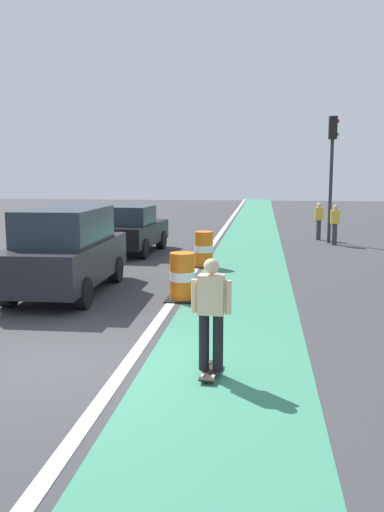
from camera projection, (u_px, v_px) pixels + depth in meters
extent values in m
plane|color=#38383A|center=(66.00, 366.00, 8.13)|extent=(100.00, 100.00, 0.00)
cube|color=#387F60|center=(249.00, 253.00, 19.58)|extent=(2.50, 80.00, 0.01)
cube|color=silver|center=(207.00, 252.00, 19.77)|extent=(0.20, 80.00, 0.01)
cube|color=black|center=(211.00, 371.00, 7.74)|extent=(0.27, 0.81, 0.02)
cylinder|color=silver|center=(208.00, 365.00, 8.01)|extent=(0.05, 0.11, 0.11)
cylinder|color=silver|center=(219.00, 366.00, 7.98)|extent=(0.05, 0.11, 0.11)
cylinder|color=silver|center=(202.00, 378.00, 7.50)|extent=(0.05, 0.11, 0.11)
cylinder|color=silver|center=(213.00, 379.00, 7.47)|extent=(0.05, 0.11, 0.11)
cylinder|color=black|center=(204.00, 342.00, 7.69)|extent=(0.15, 0.15, 0.82)
cylinder|color=black|center=(218.00, 343.00, 7.65)|extent=(0.15, 0.15, 0.82)
cube|color=beige|center=(211.00, 295.00, 7.57)|extent=(0.37, 0.24, 0.56)
cylinder|color=beige|center=(194.00, 296.00, 7.62)|extent=(0.09, 0.09, 0.48)
cylinder|color=beige|center=(228.00, 297.00, 7.53)|extent=(0.09, 0.09, 0.48)
sphere|color=beige|center=(211.00, 266.00, 7.51)|extent=(0.22, 0.22, 0.22)
cube|color=black|center=(67.00, 261.00, 12.92)|extent=(1.95, 4.64, 0.90)
cube|color=#232D38|center=(65.00, 225.00, 12.79)|extent=(1.69, 2.89, 0.80)
cylinder|color=black|center=(55.00, 268.00, 14.48)|extent=(0.30, 0.69, 0.68)
cylinder|color=black|center=(115.00, 269.00, 14.31)|extent=(0.30, 0.69, 0.68)
cylinder|color=black|center=(8.00, 291.00, 11.68)|extent=(0.30, 0.69, 0.68)
cylinder|color=black|center=(82.00, 293.00, 11.50)|extent=(0.30, 0.69, 0.68)
cube|color=black|center=(130.00, 233.00, 19.53)|extent=(2.08, 4.20, 0.72)
cube|color=#232D38|center=(128.00, 215.00, 19.19)|extent=(1.72, 1.81, 0.64)
cylinder|color=black|center=(120.00, 239.00, 20.97)|extent=(0.32, 0.70, 0.68)
cylinder|color=black|center=(161.00, 240.00, 20.67)|extent=(0.32, 0.70, 0.68)
cylinder|color=black|center=(96.00, 248.00, 18.50)|extent=(0.32, 0.70, 0.68)
cylinder|color=black|center=(143.00, 249.00, 18.20)|extent=(0.32, 0.70, 0.68)
cylinder|color=orange|center=(182.00, 290.00, 12.26)|extent=(0.56, 0.56, 0.42)
cylinder|color=white|center=(182.00, 276.00, 12.21)|extent=(0.57, 0.57, 0.21)
cylinder|color=orange|center=(182.00, 262.00, 12.17)|extent=(0.56, 0.56, 0.42)
cube|color=black|center=(182.00, 299.00, 12.30)|extent=(0.73, 0.73, 0.04)
cylinder|color=orange|center=(204.00, 259.00, 16.65)|extent=(0.56, 0.56, 0.42)
cylinder|color=white|center=(204.00, 249.00, 16.60)|extent=(0.57, 0.57, 0.21)
cylinder|color=orange|center=(204.00, 238.00, 16.55)|extent=(0.56, 0.56, 0.42)
cube|color=black|center=(204.00, 266.00, 16.68)|extent=(0.73, 0.73, 0.04)
cylinder|color=#2D2D2D|center=(330.00, 192.00, 22.09)|extent=(0.14, 0.14, 4.20)
cube|color=black|center=(333.00, 128.00, 21.70)|extent=(0.32, 0.32, 0.90)
sphere|color=red|center=(338.00, 121.00, 21.64)|extent=(0.16, 0.16, 0.16)
sphere|color=green|center=(337.00, 134.00, 21.72)|extent=(0.16, 0.16, 0.16)
cylinder|color=#33333D|center=(319.00, 230.00, 23.30)|extent=(0.20, 0.20, 0.86)
cube|color=gold|center=(319.00, 214.00, 23.19)|extent=(0.34, 0.20, 0.54)
sphere|color=beige|center=(319.00, 205.00, 23.13)|extent=(0.20, 0.20, 0.20)
cylinder|color=#33333D|center=(334.00, 234.00, 21.64)|extent=(0.20, 0.20, 0.86)
cube|color=gold|center=(335.00, 217.00, 21.54)|extent=(0.34, 0.20, 0.54)
sphere|color=tan|center=(336.00, 207.00, 21.48)|extent=(0.20, 0.20, 0.20)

